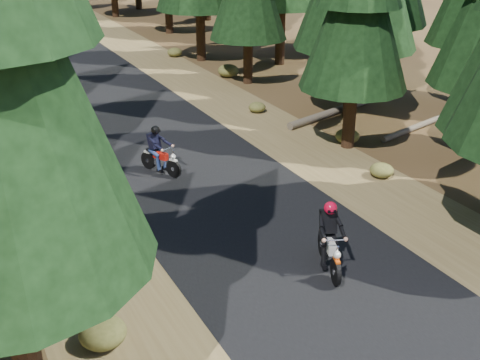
{
  "coord_description": "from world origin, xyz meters",
  "views": [
    {
      "loc": [
        -7.13,
        -12.23,
        8.12
      ],
      "look_at": [
        0.0,
        1.5,
        1.1
      ],
      "focal_mm": 45.0,
      "sensor_mm": 36.0,
      "label": 1
    }
  ],
  "objects_px": {
    "log_far": "(415,127)",
    "rider_follow": "(160,158)",
    "log_near": "(331,113)",
    "rider_lead": "(330,249)"
  },
  "relations": [
    {
      "from": "rider_lead",
      "to": "rider_follow",
      "type": "xyz_separation_m",
      "value": [
        -1.56,
        7.45,
        -0.04
      ]
    },
    {
      "from": "log_far",
      "to": "rider_lead",
      "type": "relative_size",
      "value": 2.06
    },
    {
      "from": "log_near",
      "to": "log_far",
      "type": "distance_m",
      "value": 3.59
    },
    {
      "from": "rider_lead",
      "to": "rider_follow",
      "type": "bearing_deg",
      "value": -57.28
    },
    {
      "from": "log_near",
      "to": "rider_lead",
      "type": "distance_m",
      "value": 12.06
    },
    {
      "from": "rider_lead",
      "to": "rider_follow",
      "type": "distance_m",
      "value": 7.61
    },
    {
      "from": "log_far",
      "to": "rider_follow",
      "type": "distance_m",
      "value": 10.54
    },
    {
      "from": "log_near",
      "to": "rider_follow",
      "type": "distance_m",
      "value": 8.9
    },
    {
      "from": "log_near",
      "to": "rider_follow",
      "type": "xyz_separation_m",
      "value": [
        -8.57,
        -2.36,
        0.39
      ]
    },
    {
      "from": "log_far",
      "to": "log_near",
      "type": "bearing_deg",
      "value": 108.42
    }
  ]
}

